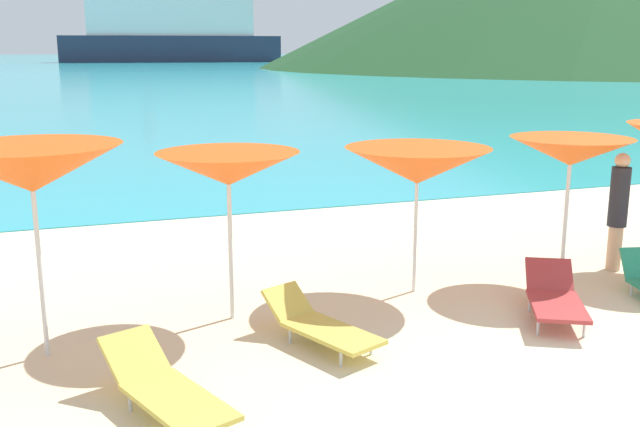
# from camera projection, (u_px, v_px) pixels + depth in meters

# --- Properties ---
(ground_plane) EXTENTS (50.00, 100.00, 0.30)m
(ground_plane) POSITION_uv_depth(u_px,v_px,m) (336.00, 211.00, 16.07)
(ground_plane) COLOR beige
(ocean_water) EXTENTS (650.00, 440.00, 0.02)m
(ocean_water) POSITION_uv_depth(u_px,v_px,m) (82.00, 60.00, 218.24)
(ocean_water) COLOR #2DADBC
(ocean_water) RESTS_ON ground_plane
(umbrella_2) EXTENTS (1.95, 1.95, 2.40)m
(umbrella_2) POSITION_uv_depth(u_px,v_px,m) (31.00, 169.00, 7.69)
(umbrella_2) COLOR silver
(umbrella_2) RESTS_ON ground_plane
(umbrella_3) EXTENTS (1.90, 1.90, 2.16)m
(umbrella_3) POSITION_uv_depth(u_px,v_px,m) (228.00, 169.00, 8.87)
(umbrella_3) COLOR silver
(umbrella_3) RESTS_ON ground_plane
(umbrella_4) EXTENTS (2.05, 2.05, 2.07)m
(umbrella_4) POSITION_uv_depth(u_px,v_px,m) (417.00, 166.00, 9.92)
(umbrella_4) COLOR silver
(umbrella_4) RESTS_ON ground_plane
(umbrella_5) EXTENTS (1.90, 1.90, 2.14)m
(umbrella_5) POSITION_uv_depth(u_px,v_px,m) (571.00, 152.00, 10.43)
(umbrella_5) COLOR silver
(umbrella_5) RESTS_ON ground_plane
(lounge_chair_6) EXTENTS (1.18, 1.86, 0.57)m
(lounge_chair_6) POSITION_uv_depth(u_px,v_px,m) (165.00, 387.00, 6.84)
(lounge_chair_6) COLOR #D8BF4C
(lounge_chair_6) RESTS_ON ground_plane
(lounge_chair_7) EXTENTS (1.13, 1.70, 0.54)m
(lounge_chair_7) POSITION_uv_depth(u_px,v_px,m) (320.00, 324.00, 8.42)
(lounge_chair_7) COLOR #D8BF4C
(lounge_chair_7) RESTS_ON ground_plane
(lounge_chair_10) EXTENTS (1.25, 1.61, 0.62)m
(lounge_chair_10) POSITION_uv_depth(u_px,v_px,m) (555.00, 296.00, 9.19)
(lounge_chair_10) COLOR #A53333
(lounge_chair_10) RESTS_ON ground_plane
(beachgoer_0) EXTENTS (0.29, 0.29, 1.85)m
(beachgoer_0) POSITION_uv_depth(u_px,v_px,m) (618.00, 207.00, 11.11)
(beachgoer_0) COLOR #DBAA84
(beachgoer_0) RESTS_ON ground_plane
(cruise_ship) EXTENTS (54.94, 16.06, 18.34)m
(cruise_ship) POSITION_uv_depth(u_px,v_px,m) (172.00, 35.00, 181.95)
(cruise_ship) COLOR #262D47
(cruise_ship) RESTS_ON ocean_water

